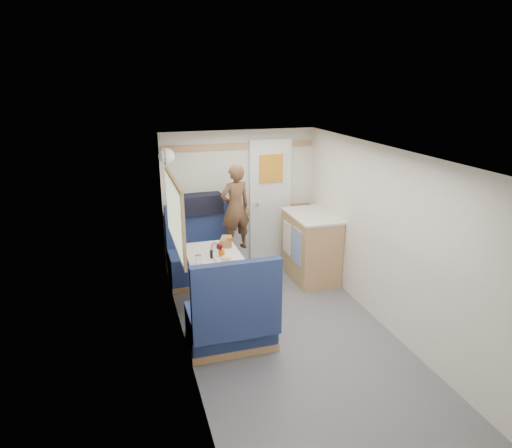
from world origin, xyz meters
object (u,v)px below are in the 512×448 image
object	(u,v)px
tray	(223,257)
bread_loaf	(226,241)
duffel_bag	(202,204)
salt_grinder	(212,249)
tumbler_left	(198,260)
tumbler_right	(215,248)
orange_fruit	(222,253)
cheese_block	(226,259)
dinette_table	(214,266)
person	(235,208)
bench_near	(232,323)
galley_counter	(311,246)
beer_glass	(229,243)
bench_far	(202,260)
pepper_grinder	(211,254)
wine_glass	(219,247)
dome_light	(167,156)

from	to	relation	value
tray	bread_loaf	size ratio (longest dim) A/B	1.34
duffel_bag	salt_grinder	distance (m)	1.10
tumbler_left	tumbler_right	size ratio (longest dim) A/B	0.97
duffel_bag	orange_fruit	size ratio (longest dim) A/B	6.90
cheese_block	tumbler_left	distance (m)	0.31
dinette_table	tray	bearing A→B (deg)	-55.83
person	cheese_block	size ratio (longest dim) A/B	10.64
dinette_table	bench_near	distance (m)	0.90
bench_near	orange_fruit	world-z (taller)	bench_near
salt_grinder	galley_counter	bearing A→B (deg)	18.52
tray	bread_loaf	xyz separation A→B (m)	(0.12, 0.38, 0.04)
galley_counter	cheese_block	size ratio (longest dim) A/B	8.43
beer_glass	bread_loaf	distance (m)	0.08
bench_far	tumbler_right	world-z (taller)	bench_far
cheese_block	pepper_grinder	xyz separation A→B (m)	(-0.14, 0.15, 0.01)
bench_far	duffel_bag	distance (m)	0.78
bench_near	duffel_bag	xyz separation A→B (m)	(0.07, 1.98, 0.73)
beer_glass	salt_grinder	world-z (taller)	beer_glass
bench_near	tumbler_left	xyz separation A→B (m)	(-0.22, 0.60, 0.48)
duffel_bag	tumbler_right	distance (m)	1.11
cheese_block	beer_glass	xyz separation A→B (m)	(0.14, 0.43, 0.02)
salt_grinder	tumbler_left	bearing A→B (deg)	-123.60
wine_glass	tumbler_left	xyz separation A→B (m)	(-0.27, -0.16, -0.07)
salt_grinder	tray	bearing A→B (deg)	-61.81
bench_far	orange_fruit	xyz separation A→B (m)	(0.07, -0.98, 0.48)
bread_loaf	tumbler_right	bearing A→B (deg)	-131.43
person	salt_grinder	xyz separation A→B (m)	(-0.48, -0.73, -0.26)
tumbler_left	tumbler_right	xyz separation A→B (m)	(0.24, 0.31, 0.00)
dome_light	tumbler_left	bearing A→B (deg)	-81.60
orange_fruit	salt_grinder	size ratio (longest dim) A/B	0.84
beer_glass	orange_fruit	bearing A→B (deg)	-118.19
tray	wine_glass	size ratio (longest dim) A/B	1.83
dome_light	orange_fruit	distance (m)	1.45
galley_counter	tumbler_left	xyz separation A→B (m)	(-1.69, -0.82, 0.31)
person	tray	world-z (taller)	person
tumbler_right	beer_glass	xyz separation A→B (m)	(0.21, 0.13, -0.01)
person	beer_glass	distance (m)	0.71
bread_loaf	duffel_bag	bearing A→B (deg)	98.93
tray	beer_glass	size ratio (longest dim) A/B	2.86
orange_fruit	beer_glass	bearing A→B (deg)	61.81
cheese_block	wine_glass	size ratio (longest dim) A/B	0.65
person	wine_glass	bearing A→B (deg)	51.61
orange_fruit	tumbler_left	world-z (taller)	tumbler_left
tumbler_right	pepper_grinder	world-z (taller)	tumbler_right
beer_glass	bench_far	bearing A→B (deg)	108.02
dinette_table	cheese_block	distance (m)	0.34
bench_far	salt_grinder	distance (m)	0.94
bench_far	person	xyz separation A→B (m)	(0.47, -0.08, 0.73)
orange_fruit	tumbler_right	bearing A→B (deg)	107.28
person	bench_far	bearing A→B (deg)	-22.67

